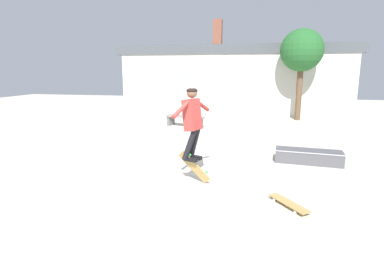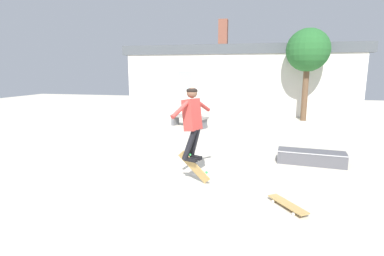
% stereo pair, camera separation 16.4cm
% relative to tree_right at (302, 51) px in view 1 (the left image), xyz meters
% --- Properties ---
extents(ground_plane, '(40.00, 40.00, 0.00)m').
position_rel_tree_right_xyz_m(ground_plane, '(-3.13, -8.74, -3.11)').
color(ground_plane, beige).
extents(building_backdrop, '(12.31, 0.52, 4.74)m').
position_rel_tree_right_xyz_m(building_backdrop, '(-3.14, 1.05, -1.23)').
color(building_backdrop, beige).
rests_on(building_backdrop, ground_plane).
extents(tree_right, '(1.89, 1.89, 4.10)m').
position_rel_tree_right_xyz_m(tree_right, '(0.00, 0.00, 0.00)').
color(tree_right, brown).
rests_on(tree_right, ground_plane).
extents(park_bench, '(1.71, 1.08, 0.46)m').
position_rel_tree_right_xyz_m(park_bench, '(-4.76, -2.72, -2.77)').
color(park_bench, gray).
rests_on(park_bench, ground_plane).
extents(skate_ledge, '(1.61, 0.66, 0.33)m').
position_rel_tree_right_xyz_m(skate_ledge, '(-0.67, -6.87, -2.94)').
color(skate_ledge, '#4C4C51').
rests_on(skate_ledge, ground_plane).
extents(skater, '(0.54, 1.22, 1.46)m').
position_rel_tree_right_xyz_m(skater, '(-3.23, -8.75, -1.76)').
color(skater, '#B23833').
extents(skateboard_flipping, '(0.69, 0.18, 0.70)m').
position_rel_tree_right_xyz_m(skateboard_flipping, '(-3.18, -8.77, -2.76)').
color(skateboard_flipping, '#AD894C').
extents(skateboard_resting, '(0.63, 0.77, 0.08)m').
position_rel_tree_right_xyz_m(skateboard_resting, '(-1.42, -9.51, -3.04)').
color(skateboard_resting, '#AD894C').
rests_on(skateboard_resting, ground_plane).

